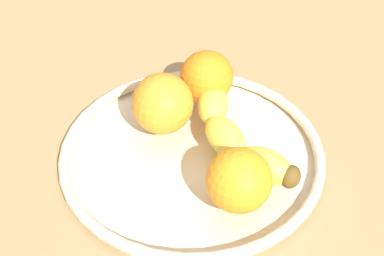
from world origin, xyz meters
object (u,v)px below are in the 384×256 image
fruit_bowl (192,154)px  orange_front_left (207,77)px  banana (236,136)px  orange_back_right (162,104)px  orange_front_right (237,181)px

fruit_bowl → orange_front_left: 9.92cm
banana → orange_back_right: 8.99cm
orange_front_left → orange_front_right: orange_front_right is taller
banana → orange_front_left: orange_front_left is taller
fruit_bowl → orange_back_right: 6.52cm
orange_back_right → orange_front_left: 7.36cm
orange_front_right → banana: bearing=147.2°
banana → orange_front_right: size_ratio=2.88×
fruit_bowl → orange_front_left: (-6.79, 5.97, 4.08)cm
banana → orange_front_left: (-9.19, 1.83, 1.42)cm
orange_back_right → orange_front_left: bearing=106.4°
orange_front_left → orange_front_right: 17.03cm
fruit_bowl → orange_back_right: orange_back_right is taller
orange_front_right → orange_back_right: bearing=-176.2°
fruit_bowl → orange_front_left: orange_front_left is taller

